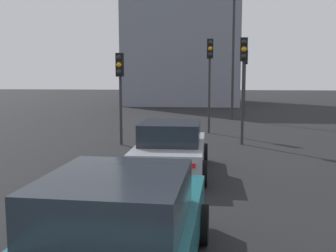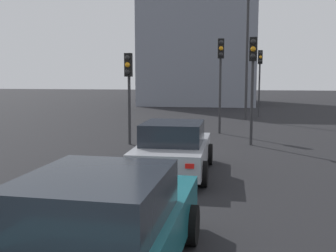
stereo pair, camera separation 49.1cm
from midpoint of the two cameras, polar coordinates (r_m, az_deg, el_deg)
car_silver_lead at (r=10.90m, az=2.13°, el=-3.26°), size 4.06×2.02×1.45m
car_teal_second at (r=5.21m, az=-6.74°, el=-14.71°), size 4.59×2.20×1.50m
traffic_light_near_left at (r=15.68m, az=12.98°, el=8.09°), size 0.32×0.29×4.16m
traffic_light_near_right at (r=18.73m, az=8.33°, el=8.52°), size 0.32×0.30×4.41m
traffic_light_far_left at (r=27.13m, az=13.59°, el=7.92°), size 0.32×0.30×4.40m
traffic_light_far_right at (r=15.52m, az=-4.80°, el=6.75°), size 0.32×0.29×3.57m
street_lamp_kerbside at (r=25.11m, az=11.93°, el=12.82°), size 0.56×0.36×9.12m
building_facade_left at (r=41.04m, az=5.06°, el=13.25°), size 11.78×10.64×14.19m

